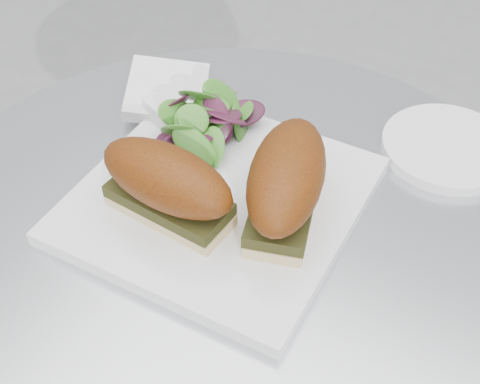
{
  "coord_description": "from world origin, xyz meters",
  "views": [
    {
      "loc": [
        0.24,
        -0.38,
        1.24
      ],
      "look_at": [
        -0.0,
        0.03,
        0.77
      ],
      "focal_mm": 50.0,
      "sensor_mm": 36.0,
      "label": 1
    }
  ],
  "objects_px": {
    "plate": "(219,199)",
    "sandwich_right": "(286,181)",
    "saucer": "(447,147)",
    "sandwich_left": "(167,184)"
  },
  "relations": [
    {
      "from": "plate",
      "to": "saucer",
      "type": "bearing_deg",
      "value": 49.0
    },
    {
      "from": "sandwich_right",
      "to": "saucer",
      "type": "xyz_separation_m",
      "value": [
        0.11,
        0.19,
        -0.05
      ]
    },
    {
      "from": "plate",
      "to": "sandwich_right",
      "type": "relative_size",
      "value": 1.57
    },
    {
      "from": "sandwich_right",
      "to": "saucer",
      "type": "height_order",
      "value": "sandwich_right"
    },
    {
      "from": "plate",
      "to": "saucer",
      "type": "relative_size",
      "value": 1.86
    },
    {
      "from": "plate",
      "to": "sandwich_left",
      "type": "distance_m",
      "value": 0.08
    },
    {
      "from": "sandwich_right",
      "to": "plate",
      "type": "bearing_deg",
      "value": -97.12
    },
    {
      "from": "plate",
      "to": "sandwich_right",
      "type": "xyz_separation_m",
      "value": [
        0.07,
        0.01,
        0.05
      ]
    },
    {
      "from": "plate",
      "to": "saucer",
      "type": "xyz_separation_m",
      "value": [
        0.18,
        0.21,
        -0.0
      ]
    },
    {
      "from": "sandwich_left",
      "to": "sandwich_right",
      "type": "bearing_deg",
      "value": 35.42
    }
  ]
}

